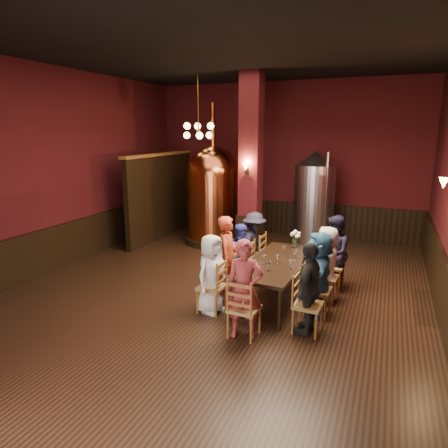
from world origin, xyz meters
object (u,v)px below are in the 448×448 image
at_px(person_0, 211,274).
at_px(person_2, 242,255).
at_px(dining_table, 277,264).
at_px(person_1, 228,258).
at_px(rose_vase, 295,237).
at_px(steel_vessel, 314,200).
at_px(copper_kettle, 213,194).

xyz_separation_m(person_0, person_2, (0.07, 1.33, -0.05)).
height_order(dining_table, person_2, person_2).
xyz_separation_m(dining_table, person_2, (-0.83, 0.38, -0.04)).
height_order(person_0, person_2, person_0).
xyz_separation_m(person_1, rose_vase, (0.99, 1.24, 0.20)).
height_order(dining_table, person_0, person_0).
bearing_deg(steel_vessel, rose_vase, -87.25).
xyz_separation_m(dining_table, copper_kettle, (-2.70, 3.15, 0.71)).
height_order(steel_vessel, rose_vase, steel_vessel).
relative_size(dining_table, steel_vessel, 0.95).
distance_m(copper_kettle, rose_vase, 3.59).
xyz_separation_m(dining_table, person_1, (-0.87, -0.28, 0.11)).
distance_m(person_0, steel_vessel, 4.77).
xyz_separation_m(person_0, rose_vase, (1.02, 1.91, 0.30)).
xyz_separation_m(person_2, copper_kettle, (-1.87, 2.77, 0.74)).
height_order(dining_table, person_1, person_1).
relative_size(person_0, copper_kettle, 0.37).
bearing_deg(person_2, dining_table, -97.55).
relative_size(dining_table, rose_vase, 6.51).
relative_size(dining_table, copper_kettle, 0.64).
height_order(person_1, copper_kettle, copper_kettle).
distance_m(person_1, person_2, 0.67).
relative_size(person_2, copper_kettle, 0.34).
height_order(person_2, steel_vessel, steel_vessel).
height_order(person_1, rose_vase, person_1).
bearing_deg(person_2, rose_vase, -41.79).
bearing_deg(person_1, person_2, -9.57).
bearing_deg(steel_vessel, person_0, -100.87).
bearing_deg(rose_vase, person_2, -148.59).
height_order(dining_table, copper_kettle, copper_kettle).
height_order(copper_kettle, steel_vessel, copper_kettle).
bearing_deg(dining_table, person_1, -158.78).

